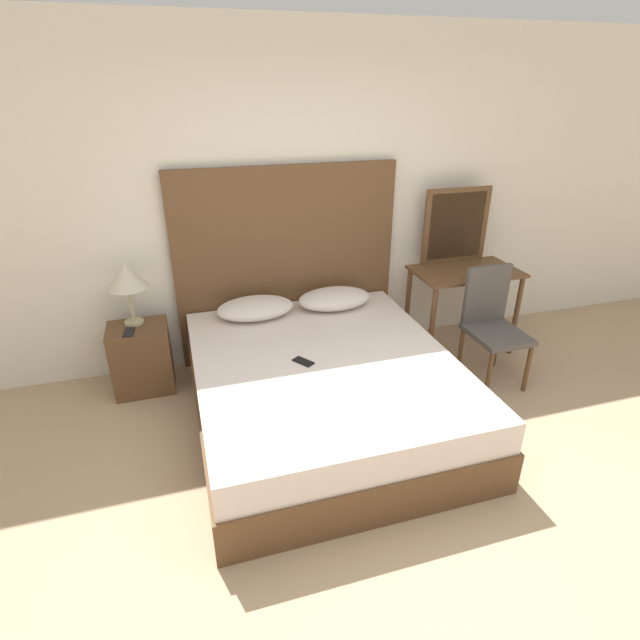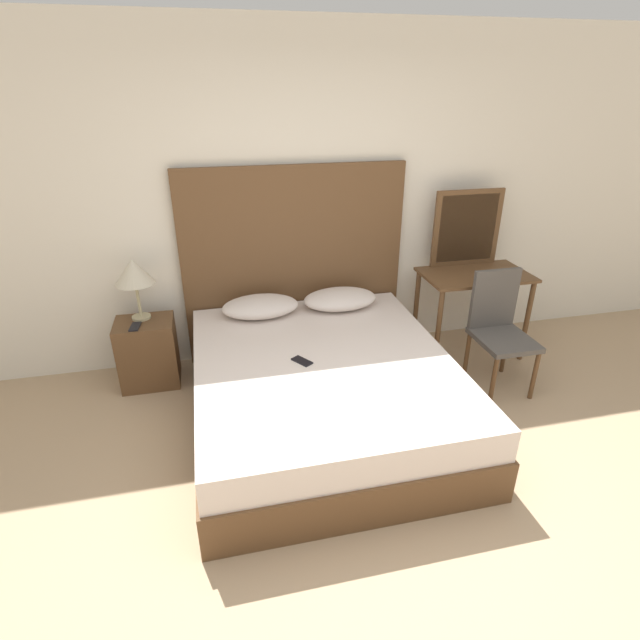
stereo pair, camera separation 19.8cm
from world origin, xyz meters
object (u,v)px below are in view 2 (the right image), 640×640
at_px(table_lamp, 134,272).
at_px(chair, 499,325).
at_px(vanity_desk, 474,288).
at_px(phone_on_bed, 302,361).
at_px(bed, 323,390).
at_px(nightstand, 148,353).
at_px(phone_on_nightstand, 135,327).

xyz_separation_m(table_lamp, chair, (2.75, -0.69, -0.42)).
bearing_deg(vanity_desk, phone_on_bed, -157.24).
relative_size(bed, nightstand, 3.77).
relative_size(nightstand, table_lamp, 1.12).
distance_m(table_lamp, chair, 2.87).
height_order(vanity_desk, chair, chair).
distance_m(bed, phone_on_nightstand, 1.53).
bearing_deg(chair, vanity_desk, 85.78).
xyz_separation_m(nightstand, phone_on_nightstand, (-0.05, -0.09, 0.28)).
relative_size(table_lamp, phone_on_nightstand, 3.15).
xyz_separation_m(bed, chair, (1.47, 0.19, 0.27)).
relative_size(phone_on_bed, nightstand, 0.29).
distance_m(table_lamp, vanity_desk, 2.81).
bearing_deg(vanity_desk, table_lamp, 176.13).
relative_size(bed, vanity_desk, 2.30).
distance_m(phone_on_bed, vanity_desk, 1.81).
distance_m(table_lamp, phone_on_nightstand, 0.41).
height_order(phone_on_bed, chair, chair).
height_order(bed, phone_on_bed, phone_on_bed).
distance_m(bed, phone_on_bed, 0.31).
distance_m(phone_on_nightstand, chair, 2.83).
bearing_deg(chair, phone_on_bed, -173.13).
distance_m(bed, nightstand, 1.50).
bearing_deg(vanity_desk, bed, -155.41).
bearing_deg(table_lamp, chair, -14.09).
relative_size(bed, phone_on_nightstand, 13.31).
distance_m(nightstand, vanity_desk, 2.80).
bearing_deg(bed, chair, 7.32).
bearing_deg(phone_on_bed, bed, 2.48).
distance_m(phone_on_bed, nightstand, 1.40).
relative_size(nightstand, vanity_desk, 0.61).
bearing_deg(chair, nightstand, 167.22).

